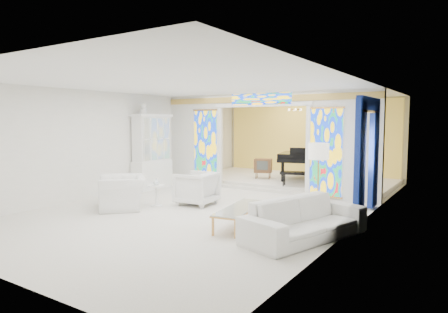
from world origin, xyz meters
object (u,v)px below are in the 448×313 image
Objects in this scene: china_cabinet at (152,152)px; grand_piano at (307,157)px; armchair_right at (197,188)px; coffee_table at (240,209)px; sofa at (305,219)px; armchair_left at (122,192)px; tv_console at (263,166)px.

grand_piano is at bearing 42.08° from china_cabinet.
coffee_table is (2.05, -1.25, -0.06)m from armchair_right.
grand_piano is at bearing 39.00° from sofa.
coffee_table is 6.04m from grand_piano.
coffee_table is at bearing 54.25° from armchair_right.
tv_console is (1.10, 5.43, 0.22)m from armchair_left.
sofa reaches higher than coffee_table.
sofa is (4.76, 0.01, -0.03)m from armchair_left.
china_cabinet is 5.39m from coffee_table.
china_cabinet is 1.08× the size of sofa.
china_cabinet is at bearing -151.44° from grand_piano.
coffee_table is (4.73, -2.46, -0.80)m from china_cabinet.
coffee_table is at bearing 43.97° from armchair_left.
sofa is 1.36× the size of coffee_table.
armchair_left is at bearing -61.42° from china_cabinet.
china_cabinet is at bearing 85.62° from sofa.
sofa is at bearing -82.75° from grand_piano.
sofa is at bearing 64.32° from armchair_right.
coffee_table is 5.76m from tv_console.
armchair_right is 4.88m from grand_piano.
grand_piano is at bearing 161.35° from armchair_right.
armchair_right reaches higher than sofa.
armchair_right is 0.31× the size of grand_piano.
tv_console is at bearing 112.66° from coffee_table.
sofa is 1.44m from coffee_table.
tv_console is at bearing -168.30° from grand_piano.
sofa is at bearing -4.31° from coffee_table.
grand_piano is at bearing 98.23° from coffee_table.
armchair_right is (2.68, -1.21, -0.74)m from china_cabinet.
china_cabinet is at bearing -150.57° from tv_console.
tv_console reaches higher than sofa.
coffee_table is (-1.44, 0.11, -0.00)m from sofa.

